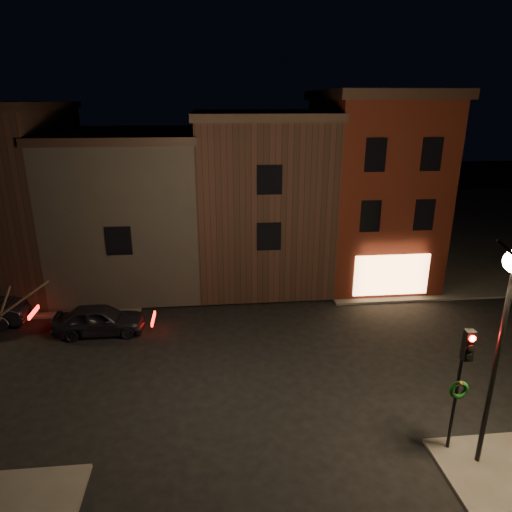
# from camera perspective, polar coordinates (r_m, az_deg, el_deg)

# --- Properties ---
(ground) EXTENTS (120.00, 120.00, 0.00)m
(ground) POSITION_cam_1_polar(r_m,az_deg,el_deg) (18.96, -0.92, -13.30)
(ground) COLOR black
(ground) RESTS_ON ground
(sidewalk_far_right) EXTENTS (30.00, 30.00, 0.12)m
(sidewalk_far_right) POSITION_cam_1_polar(r_m,az_deg,el_deg) (43.02, 24.14, 3.76)
(sidewalk_far_right) COLOR #2D2B28
(sidewalk_far_right) RESTS_ON ground
(corner_building) EXTENTS (6.50, 8.50, 10.50)m
(corner_building) POSITION_cam_1_polar(r_m,az_deg,el_deg) (27.52, 14.24, 8.51)
(corner_building) COLOR #42130B
(corner_building) RESTS_ON ground
(row_building_a) EXTENTS (7.30, 10.30, 9.40)m
(row_building_a) POSITION_cam_1_polar(r_m,az_deg,el_deg) (27.15, 0.26, 7.73)
(row_building_a) COLOR black
(row_building_a) RESTS_ON ground
(row_building_b) EXTENTS (7.80, 10.30, 8.40)m
(row_building_b) POSITION_cam_1_polar(r_m,az_deg,el_deg) (27.46, -15.05, 6.14)
(row_building_b) COLOR black
(row_building_b) RESTS_ON ground
(row_building_c) EXTENTS (7.30, 10.30, 9.90)m
(row_building_c) POSITION_cam_1_polar(r_m,az_deg,el_deg) (29.36, -29.36, 6.66)
(row_building_c) COLOR black
(row_building_c) RESTS_ON ground
(street_lamp_near) EXTENTS (0.60, 0.60, 6.48)m
(street_lamp_near) POSITION_cam_1_polar(r_m,az_deg,el_deg) (13.45, 28.96, -5.10)
(street_lamp_near) COLOR black
(street_lamp_near) RESTS_ON sidewalk_near_right
(traffic_signal) EXTENTS (0.58, 0.38, 4.05)m
(traffic_signal) POSITION_cam_1_polar(r_m,az_deg,el_deg) (14.53, 24.36, -13.12)
(traffic_signal) COLOR black
(traffic_signal) RESTS_ON sidewalk_near_right
(parked_car_a) EXTENTS (4.01, 1.63, 1.37)m
(parked_car_a) POSITION_cam_1_polar(r_m,az_deg,el_deg) (22.03, -18.96, -7.52)
(parked_car_a) COLOR black
(parked_car_a) RESTS_ON ground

